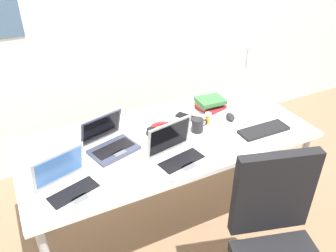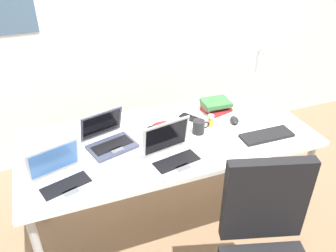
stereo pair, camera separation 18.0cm
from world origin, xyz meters
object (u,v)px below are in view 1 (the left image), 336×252
Objects in this scene: coffee_mug at (198,125)px; computer_mouse at (230,117)px; cell_phone at (186,117)px; laptop_near_lamp at (69,185)px; pill_bottle at (208,118)px; desk_lamp at (248,69)px; laptop_center at (110,143)px; book_stack at (210,103)px; headphones at (162,129)px; laptop_mid_desk at (178,154)px; external_keyboard at (264,130)px.

computer_mouse is at bearing 6.14° from coffee_mug.
laptop_near_lamp is at bearing 171.09° from cell_phone.
laptop_near_lamp is 4.20× the size of pill_bottle.
laptop_near_lamp reaches higher than pill_bottle.
desk_lamp reaches higher than laptop_near_lamp.
laptop_center is at bearing 173.32° from coffee_mug.
desk_lamp is 1.19m from laptop_center.
desk_lamp is 1.96× the size of book_stack.
laptop_center is 4.05× the size of pill_bottle.
laptop_near_lamp is at bearing -138.46° from laptop_center.
headphones is at bearing -164.10° from book_stack.
laptop_mid_desk is 2.41× the size of cell_phone.
laptop_near_lamp reaches higher than laptop_center.
laptop_center is (-1.16, -0.23, -0.16)m from desk_lamp.
book_stack is at bearing 53.83° from pill_bottle.
external_keyboard is at bearing 0.27° from laptop_near_lamp.
computer_mouse is (0.53, 0.24, -0.03)m from laptop_mid_desk.
desk_lamp reaches higher than laptop_center.
desk_lamp reaches higher than external_keyboard.
pill_bottle is at bearing -126.17° from book_stack.
laptop_mid_desk reaches higher than coffee_mug.
book_stack is 0.32m from coffee_mug.
laptop_mid_desk is 0.41m from laptop_center.
desk_lamp is 4.17× the size of computer_mouse.
laptop_mid_desk reaches higher than book_stack.
laptop_center is 3.34× the size of computer_mouse.
cell_phone is at bearing 122.50° from pill_bottle.
external_keyboard is at bearing -43.70° from computer_mouse.
desk_lamp is 1.25× the size of laptop_center.
book_stack reaches higher than external_keyboard.
laptop_mid_desk is 0.31m from headphones.
laptop_center is 1.57× the size of book_stack.
external_keyboard is (-0.23, -0.49, -0.19)m from desk_lamp.
cell_phone is at bearing 21.94° from headphones.
pill_bottle reaches higher than book_stack.
desk_lamp is 1.54m from laptop_near_lamp.
external_keyboard is 1.62× the size of book_stack.
cell_phone is at bearing -170.74° from book_stack.
cell_phone is (0.27, 0.40, -0.04)m from laptop_mid_desk.
headphones is (0.35, 0.03, -0.03)m from laptop_center.
desk_lamp is at bearing -21.34° from cell_phone.
headphones is at bearing 154.57° from external_keyboard.
desk_lamp is 0.69m from coffee_mug.
laptop_center is 0.80m from book_stack.
coffee_mug is (0.56, -0.07, 0.00)m from laptop_center.
laptop_near_lamp reaches higher than computer_mouse.
headphones is (-0.80, -0.20, -0.18)m from desk_lamp.
laptop_mid_desk is at bearing -42.74° from laptop_center.
coffee_mug is at bearing -6.68° from laptop_center.
pill_bottle reaches higher than computer_mouse.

